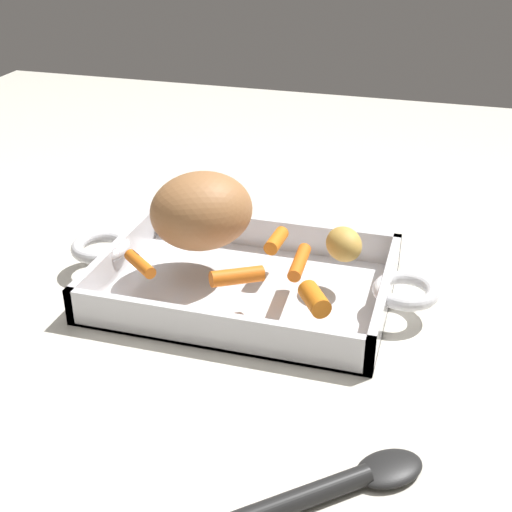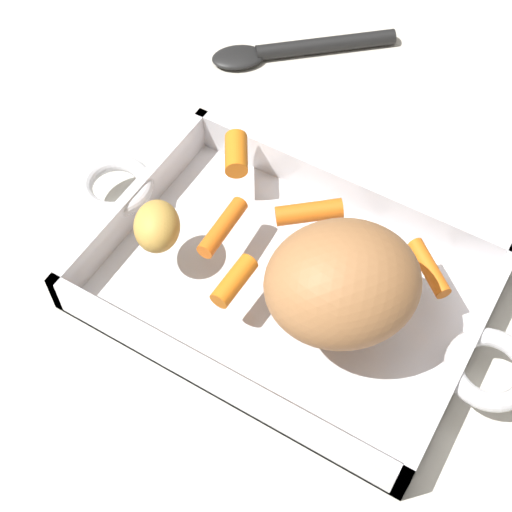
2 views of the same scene
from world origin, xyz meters
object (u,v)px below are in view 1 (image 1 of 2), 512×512
baby_carrot_long (276,241)px  baby_carrot_southwest (140,264)px  baby_carrot_short (237,276)px  serving_spoon (321,492)px  pork_roast (202,211)px  roasting_dish (245,282)px  baby_carrot_center_left (299,264)px  baby_carrot_southeast (314,299)px  potato_near_roast (344,244)px

baby_carrot_long → baby_carrot_southwest: bearing=35.7°
baby_carrot_short → serving_spoon: 0.28m
baby_carrot_southwest → serving_spoon: (-0.26, 0.23, -0.04)m
pork_roast → baby_carrot_southwest: size_ratio=2.24×
roasting_dish → serving_spoon: (-0.15, 0.29, -0.01)m
baby_carrot_center_left → baby_carrot_short: bearing=40.3°
baby_carrot_southeast → baby_carrot_center_left: baby_carrot_southeast is taller
baby_carrot_center_left → baby_carrot_southwest: (0.17, 0.05, -0.00)m
baby_carrot_long → potato_near_roast: (-0.08, 0.01, 0.01)m
baby_carrot_center_left → potato_near_roast: (-0.04, -0.04, 0.01)m
baby_carrot_southeast → baby_carrot_center_left: size_ratio=0.68×
serving_spoon → baby_carrot_long: bearing=69.6°
baby_carrot_long → baby_carrot_southwest: baby_carrot_long is taller
baby_carrot_center_left → baby_carrot_southeast: bearing=114.6°
baby_carrot_short → serving_spoon: baby_carrot_short is taller
baby_carrot_center_left → baby_carrot_short: baby_carrot_short is taller
roasting_dish → baby_carrot_southeast: baby_carrot_southeast is taller
potato_near_roast → serving_spoon: size_ratio=0.28×
baby_carrot_short → roasting_dish: bearing=-81.7°
baby_carrot_southeast → baby_carrot_long: baby_carrot_southeast is taller
baby_carrot_long → baby_carrot_southeast: bearing=120.9°
roasting_dish → baby_carrot_short: (-0.01, 0.05, 0.04)m
baby_carrot_short → potato_near_roast: 0.14m
baby_carrot_short → potato_near_roast: bearing=-139.1°
pork_roast → baby_carrot_center_left: 0.13m
serving_spoon → pork_roast: bearing=83.2°
pork_roast → baby_carrot_southeast: (-0.16, 0.10, -0.04)m
potato_near_roast → serving_spoon: 0.33m
baby_carrot_southeast → potato_near_roast: potato_near_roast is taller
baby_carrot_southeast → baby_carrot_center_left: bearing=-65.4°
baby_carrot_long → pork_roast: bearing=13.6°
roasting_dish → pork_roast: 0.10m
baby_carrot_southeast → serving_spoon: baby_carrot_southeast is taller
baby_carrot_long → baby_carrot_short: bearing=78.8°
pork_roast → potato_near_roast: size_ratio=2.46×
roasting_dish → pork_roast: bearing=-20.5°
pork_roast → baby_carrot_southwest: 0.10m
baby_carrot_southwest → potato_near_roast: bearing=-157.8°
baby_carrot_long → baby_carrot_short: 0.10m
baby_carrot_center_left → baby_carrot_short: (0.06, 0.05, 0.00)m
potato_near_roast → baby_carrot_long: bearing=-5.4°
pork_roast → baby_carrot_center_left: pork_roast is taller
potato_near_roast → serving_spoon: potato_near_roast is taller
roasting_dish → serving_spoon: 0.33m
potato_near_roast → baby_carrot_center_left: bearing=41.8°
baby_carrot_center_left → baby_carrot_long: baby_carrot_long is taller
baby_carrot_short → serving_spoon: size_ratio=0.33×
baby_carrot_center_left → baby_carrot_long: size_ratio=1.34×
baby_carrot_southwest → roasting_dish: bearing=-153.7°
baby_carrot_long → potato_near_roast: bearing=174.6°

